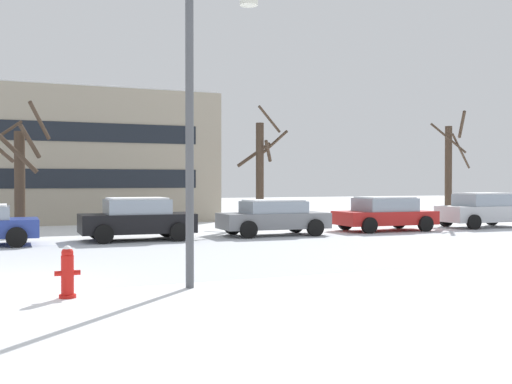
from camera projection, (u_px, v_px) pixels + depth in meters
fire_hydrant at (67, 272)px, 11.18m from camera, size 0.44×0.30×0.92m
street_lamp at (201, 101)px, 12.27m from camera, size 1.49×0.36×5.97m
parked_car_black at (137, 219)px, 22.09m from camera, size 3.94×2.23×1.49m
parked_car_gray at (273, 217)px, 24.05m from camera, size 4.15×2.11×1.36m
parked_car_red at (385, 213)px, 26.30m from camera, size 4.12×2.28×1.41m
parked_car_silver at (483, 210)px, 28.28m from camera, size 4.04×2.19×1.54m
tree_far_right at (450, 170)px, 30.64m from camera, size 2.12×1.48×5.40m
tree_far_mid at (20, 174)px, 22.87m from camera, size 2.49×2.24×4.86m
tree_far_left at (261, 169)px, 28.81m from camera, size 1.90×1.96×5.39m
building_far_left at (71, 157)px, 33.52m from camera, size 13.79×8.41×6.62m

